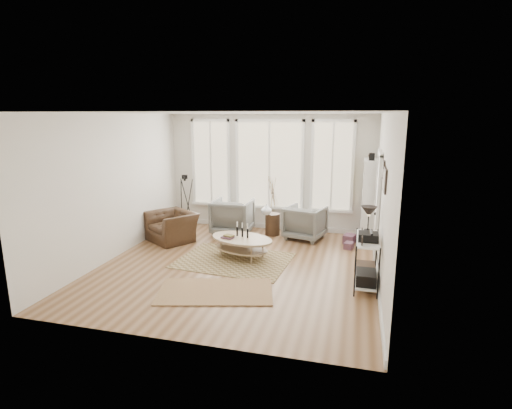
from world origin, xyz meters
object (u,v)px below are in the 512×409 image
(coffee_table, at_px, (241,242))
(armchair_left, at_px, (233,216))
(accent_chair, at_px, (172,227))
(low_shelf, at_px, (367,256))
(armchair_right, at_px, (305,222))
(bookcase, at_px, (369,201))
(side_table, at_px, (273,206))

(coffee_table, bearing_deg, armchair_left, 113.35)
(coffee_table, height_order, accent_chair, accent_chair)
(low_shelf, xyz_separation_m, armchair_right, (-1.36, 2.37, -0.12))
(bookcase, relative_size, armchair_right, 2.38)
(bookcase, distance_m, armchair_right, 1.53)
(bookcase, relative_size, coffee_table, 1.34)
(accent_chair, bearing_deg, armchair_right, 50.43)
(bookcase, bearing_deg, accent_chair, -166.24)
(side_table, distance_m, accent_chair, 2.43)
(armchair_left, relative_size, accent_chair, 0.92)
(low_shelf, bearing_deg, coffee_table, 163.06)
(armchair_left, bearing_deg, low_shelf, 141.82)
(bookcase, distance_m, armchair_left, 3.25)
(bookcase, relative_size, low_shelf, 1.58)
(side_table, height_order, accent_chair, side_table)
(armchair_left, height_order, accent_chair, armchair_left)
(coffee_table, bearing_deg, low_shelf, -16.94)
(low_shelf, height_order, armchair_left, low_shelf)
(accent_chair, bearing_deg, low_shelf, 14.64)
(bookcase, xyz_separation_m, low_shelf, (-0.06, -2.52, -0.44))
(armchair_left, bearing_deg, accent_chair, 36.07)
(bookcase, relative_size, armchair_left, 2.17)
(side_table, relative_size, accent_chair, 1.43)
(side_table, bearing_deg, bookcase, 1.02)
(accent_chair, bearing_deg, armchair_left, 70.50)
(coffee_table, height_order, armchair_left, armchair_left)
(armchair_right, xyz_separation_m, accent_chair, (-2.97, -0.93, -0.06))
(coffee_table, bearing_deg, side_table, 80.85)
(bookcase, xyz_separation_m, armchair_right, (-1.42, -0.15, -0.56))
(low_shelf, bearing_deg, bookcase, 88.72)
(side_table, bearing_deg, low_shelf, -48.79)
(bookcase, height_order, side_table, bookcase)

